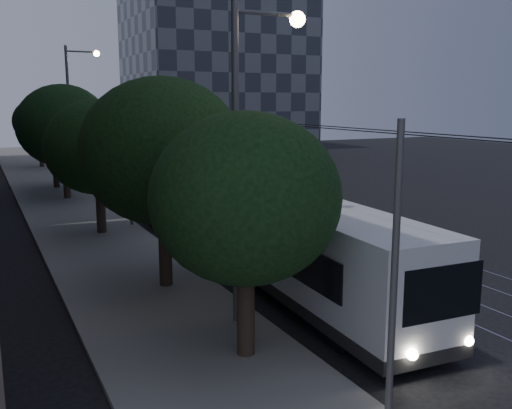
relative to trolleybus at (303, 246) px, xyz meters
The scene contains 19 objects.
ground 4.34m from the trolleybus, 43.39° to the left, with size 120.00×120.00×0.00m, color black.
sidewalk 23.26m from the trolleybus, 101.44° to the left, with size 5.00×90.00×0.15m, color gray.
tram_rails 23.43m from the trolleybus, 76.64° to the left, with size 4.52×90.00×0.02m.
overhead_wires 22.90m from the trolleybus, 95.21° to the left, with size 2.23×90.00×6.00m.
building_distant_right 62.27m from the trolleybus, 70.10° to the left, with size 22.00×18.00×24.00m, color #323640.
trolleybus is the anchor object (origin of this frame).
pickup_silver 13.36m from the trolleybus, 90.39° to the left, with size 2.94×6.38×1.77m, color #A8AAB0.
car_white_a 18.47m from the trolleybus, 89.38° to the left, with size 1.76×4.37×1.49m, color #B2B2B6.
car_white_b 23.95m from the trolleybus, 89.90° to the left, with size 2.17×5.35×1.55m, color silver.
car_white_c 27.96m from the trolleybus, 90.79° to the left, with size 1.49×4.27×1.41m, color #AFAEB3.
car_white_d 32.94m from the trolleybus, 89.65° to the left, with size 1.66×4.12×1.40m, color white.
tree_0 5.42m from the trolleybus, 137.45° to the right, with size 4.56×4.56×6.10m.
tree_1 5.51m from the trolleybus, 143.76° to the left, with size 5.37×5.37×7.10m.
tree_2 12.64m from the trolleybus, 109.32° to the left, with size 4.92×4.92×6.41m.
tree_3 23.11m from the trolleybus, 100.31° to the left, with size 5.76×5.76×7.35m.
tree_4 28.05m from the trolleybus, 98.43° to the left, with size 4.52×4.52×6.10m.
tree_5 42.25m from the trolleybus, 94.90° to the left, with size 4.76×4.76×6.54m.
streetlamp_near 4.67m from the trolleybus, 154.27° to the right, with size 2.20×0.44×8.95m.
streetlamp_far 28.37m from the trolleybus, 95.09° to the left, with size 2.46×0.44×10.17m.
Camera 1 is at (-12.12, -18.00, 6.31)m, focal length 40.00 mm.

